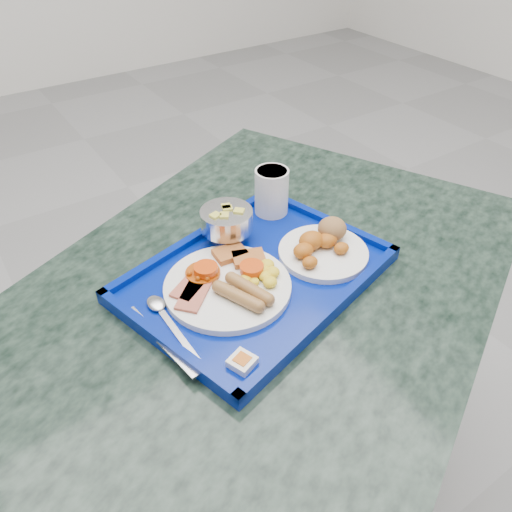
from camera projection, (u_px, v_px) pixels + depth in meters
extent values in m
plane|color=gray|center=(282.00, 356.00, 1.68)|extent=(6.00, 6.00, 0.00)
cylinder|color=slate|center=(254.00, 486.00, 1.32)|extent=(0.53, 0.53, 0.03)
cylinder|color=slate|center=(253.00, 411.00, 1.11)|extent=(0.10, 0.10, 0.64)
cube|color=black|center=(253.00, 299.00, 0.89)|extent=(1.35, 1.17, 0.04)
cube|color=#021986|center=(256.00, 276.00, 0.90)|extent=(0.52, 0.44, 0.01)
cube|color=#021986|center=(196.00, 237.00, 0.98)|extent=(0.44, 0.13, 0.01)
cube|color=#021986|center=(328.00, 312.00, 0.81)|extent=(0.44, 0.13, 0.01)
cube|color=#021986|center=(325.00, 219.00, 1.02)|extent=(0.10, 0.32, 0.01)
cube|color=#021986|center=(163.00, 340.00, 0.77)|extent=(0.10, 0.32, 0.01)
cylinder|color=white|center=(228.00, 286.00, 0.86)|extent=(0.22, 0.22, 0.01)
cube|color=#C86250|center=(191.00, 286.00, 0.85)|extent=(0.08, 0.07, 0.01)
cube|color=#C86250|center=(193.00, 296.00, 0.83)|extent=(0.08, 0.08, 0.01)
cylinder|color=#A54006|center=(203.00, 273.00, 0.87)|extent=(0.06, 0.06, 0.01)
sphere|color=#A54006|center=(213.00, 268.00, 0.87)|extent=(0.01, 0.01, 0.01)
sphere|color=#A54006|center=(197.00, 267.00, 0.88)|extent=(0.01, 0.01, 0.01)
sphere|color=#A54006|center=(197.00, 267.00, 0.88)|extent=(0.01, 0.01, 0.01)
sphere|color=#A54006|center=(207.00, 269.00, 0.87)|extent=(0.01, 0.01, 0.01)
sphere|color=#A54006|center=(207.00, 273.00, 0.87)|extent=(0.01, 0.01, 0.01)
sphere|color=#A54006|center=(202.00, 275.00, 0.86)|extent=(0.01, 0.01, 0.01)
sphere|color=#A54006|center=(203.00, 264.00, 0.88)|extent=(0.01, 0.01, 0.01)
sphere|color=#A54006|center=(200.00, 267.00, 0.88)|extent=(0.01, 0.01, 0.01)
sphere|color=#A54006|center=(189.00, 274.00, 0.86)|extent=(0.01, 0.01, 0.01)
sphere|color=#A54006|center=(206.00, 265.00, 0.88)|extent=(0.01, 0.01, 0.01)
sphere|color=#A54006|center=(203.00, 269.00, 0.87)|extent=(0.01, 0.01, 0.01)
sphere|color=#A54006|center=(200.00, 269.00, 0.87)|extent=(0.01, 0.01, 0.01)
sphere|color=#A54006|center=(204.00, 273.00, 0.87)|extent=(0.01, 0.01, 0.01)
sphere|color=#A54006|center=(207.00, 279.00, 0.85)|extent=(0.01, 0.01, 0.01)
sphere|color=#A54006|center=(198.00, 278.00, 0.85)|extent=(0.01, 0.01, 0.01)
sphere|color=#A54006|center=(201.00, 268.00, 0.88)|extent=(0.01, 0.01, 0.01)
sphere|color=#A54006|center=(215.00, 274.00, 0.86)|extent=(0.01, 0.01, 0.01)
cube|color=#B1612C|center=(230.00, 253.00, 0.91)|extent=(0.06, 0.05, 0.01)
cube|color=#B1612C|center=(249.00, 258.00, 0.90)|extent=(0.07, 0.06, 0.01)
cylinder|color=brown|center=(238.00, 296.00, 0.82)|extent=(0.05, 0.09, 0.02)
cylinder|color=brown|center=(249.00, 289.00, 0.83)|extent=(0.04, 0.09, 0.02)
ellipsoid|color=yellow|center=(260.00, 270.00, 0.88)|extent=(0.02, 0.02, 0.01)
ellipsoid|color=yellow|center=(273.00, 272.00, 0.87)|extent=(0.03, 0.03, 0.02)
ellipsoid|color=yellow|center=(267.00, 265.00, 0.89)|extent=(0.03, 0.03, 0.02)
ellipsoid|color=yellow|center=(254.00, 281.00, 0.85)|extent=(0.02, 0.02, 0.01)
ellipsoid|color=yellow|center=(265.00, 276.00, 0.86)|extent=(0.02, 0.02, 0.02)
ellipsoid|color=yellow|center=(270.00, 282.00, 0.85)|extent=(0.03, 0.03, 0.02)
ellipsoid|color=yellow|center=(262.00, 270.00, 0.87)|extent=(0.02, 0.02, 0.02)
ellipsoid|color=yellow|center=(246.00, 279.00, 0.86)|extent=(0.02, 0.02, 0.01)
ellipsoid|color=yellow|center=(247.00, 271.00, 0.87)|extent=(0.02, 0.02, 0.01)
cylinder|color=red|center=(206.00, 269.00, 0.87)|extent=(0.04, 0.04, 0.01)
cylinder|color=red|center=(252.00, 268.00, 0.87)|extent=(0.04, 0.04, 0.01)
cylinder|color=white|center=(323.00, 253.00, 0.94)|extent=(0.17, 0.17, 0.01)
ellipsoid|color=#BC5F16|center=(341.00, 248.00, 0.92)|extent=(0.03, 0.03, 0.02)
ellipsoid|color=#BC5F16|center=(327.00, 240.00, 0.93)|extent=(0.04, 0.03, 0.03)
ellipsoid|color=#BC5F16|center=(311.00, 240.00, 0.93)|extent=(0.05, 0.04, 0.03)
ellipsoid|color=#BC5F16|center=(303.00, 251.00, 0.91)|extent=(0.04, 0.03, 0.03)
ellipsoid|color=#BC5F16|center=(310.00, 262.00, 0.89)|extent=(0.03, 0.03, 0.02)
ellipsoid|color=olive|center=(332.00, 229.00, 0.95)|extent=(0.06, 0.06, 0.04)
cylinder|color=silver|center=(227.00, 238.00, 0.98)|extent=(0.06, 0.06, 0.01)
cylinder|color=silver|center=(227.00, 233.00, 0.97)|extent=(0.02, 0.02, 0.02)
cylinder|color=silver|center=(227.00, 220.00, 0.95)|extent=(0.10, 0.10, 0.04)
cube|color=#DBD453|center=(224.00, 217.00, 0.93)|extent=(0.02, 0.02, 0.01)
cube|color=#DBD453|center=(239.00, 213.00, 0.94)|extent=(0.03, 0.03, 0.01)
cube|color=#DBD453|center=(227.00, 210.00, 0.95)|extent=(0.02, 0.02, 0.01)
cube|color=#DBD453|center=(226.00, 209.00, 0.95)|extent=(0.02, 0.02, 0.01)
cube|color=#DBD453|center=(216.00, 218.00, 0.93)|extent=(0.02, 0.02, 0.01)
cylinder|color=white|center=(272.00, 191.00, 1.03)|extent=(0.07, 0.07, 0.10)
cylinder|color=#CF640B|center=(272.00, 173.00, 1.00)|extent=(0.06, 0.06, 0.01)
cube|color=silver|center=(180.00, 337.00, 0.78)|extent=(0.01, 0.13, 0.00)
ellipsoid|color=silver|center=(156.00, 303.00, 0.83)|extent=(0.03, 0.04, 0.01)
cube|color=silver|center=(161.00, 341.00, 0.77)|extent=(0.04, 0.19, 0.00)
cube|color=white|center=(242.00, 362.00, 0.73)|extent=(0.05, 0.05, 0.01)
cube|color=#D06017|center=(242.00, 359.00, 0.73)|extent=(0.03, 0.03, 0.00)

